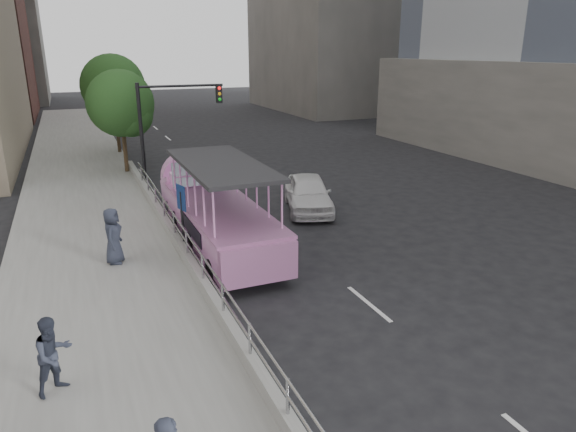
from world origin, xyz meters
name	(u,v)px	position (x,y,z in m)	size (l,w,h in m)	color
ground	(305,281)	(0.00, 0.00, 0.00)	(160.00, 160.00, 0.00)	black
sidewalk	(87,208)	(-5.75, 10.00, 0.15)	(5.50, 80.00, 0.30)	#9D9E99
kerb_wall	(188,258)	(-3.12, 2.00, 0.48)	(0.24, 30.00, 0.36)	#AAAAA4
guardrail	(186,238)	(-3.12, 2.00, 1.14)	(0.07, 22.00, 0.71)	#AAAAAE
duck_boat	(213,210)	(-1.60, 4.49, 1.17)	(2.44, 9.51, 3.15)	black
car	(308,193)	(3.13, 6.49, 0.77)	(1.82, 4.51, 1.54)	white
pedestrian_mid	(53,355)	(-6.83, -3.21, 1.10)	(0.78, 0.60, 1.60)	#2B3140
pedestrian_far	(113,236)	(-5.19, 2.99, 1.19)	(0.87, 0.57, 1.78)	#2B3140
parking_sign	(182,213)	(-3.00, 3.07, 1.63)	(0.17, 0.56, 2.57)	black
traffic_signal	(166,118)	(-1.70, 12.50, 3.50)	(4.20, 0.32, 5.20)	black
street_tree_near	(123,106)	(-3.30, 15.93, 3.82)	(3.52, 3.52, 5.72)	#3D2C1B
street_tree_far	(115,89)	(-3.10, 21.93, 4.31)	(3.97, 3.97, 6.45)	#3D2C1B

